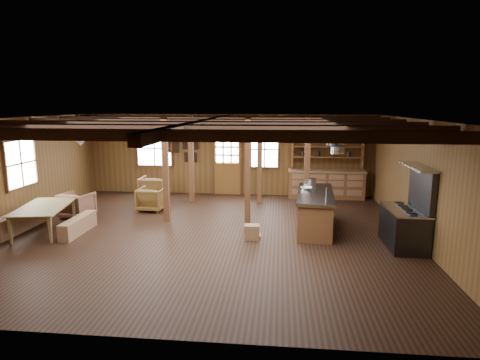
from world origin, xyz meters
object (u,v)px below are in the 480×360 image
Objects in this scene: kitchen_island at (315,210)px; armchair_b at (154,188)px; armchair_a at (152,199)px; armchair_c at (77,205)px; commercial_range at (407,221)px; dining_table at (46,219)px.

kitchen_island is 5.67m from armchair_b.
armchair_a is 0.88× the size of armchair_b.
armchair_c is (-1.50, -2.25, -0.03)m from armchair_b.
commercial_range reaches higher than armchair_c.
armchair_b is 1.09× the size of armchair_c.
commercial_range is 2.12× the size of armchair_b.
commercial_range is (1.91, -1.16, 0.13)m from kitchen_island.
commercial_range is 2.31× the size of armchair_c.
dining_table is 2.20× the size of armchair_b.
commercial_range is 7.90m from armchair_b.
armchair_a is (-4.70, 1.29, -0.13)m from kitchen_island.
armchair_a is at bearing -142.67° from armchair_c.
kitchen_island is 6.72m from dining_table.
armchair_b reaches higher than armchair_c.
kitchen_island is at bearing -92.57° from dining_table.
armchair_b is at bearing -70.97° from armchair_a.
commercial_range reaches higher than dining_table.
kitchen_island is at bearing 148.77° from commercial_range.
armchair_c is (-1.85, -0.95, 0.01)m from armchair_a.
armchair_c is (-8.45, 1.50, -0.24)m from commercial_range.
armchair_a is (-6.61, 2.44, -0.26)m from commercial_range.
armchair_c is at bearing -178.59° from kitchen_island.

